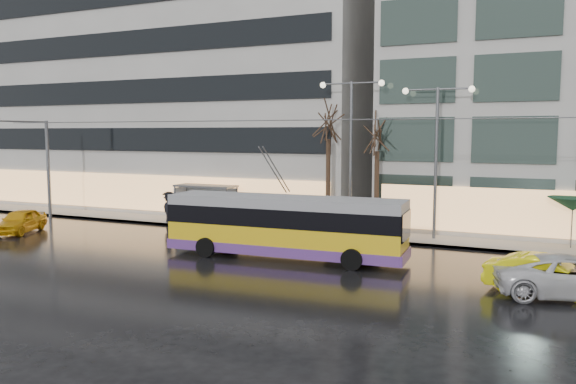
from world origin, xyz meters
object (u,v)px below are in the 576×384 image
Objects in this scene: trolleybus at (285,228)px; bus_shelter at (202,195)px; taxi_a at (20,221)px; street_lamp_near at (351,135)px.

bus_shelter is at bearing 141.99° from trolleybus.
trolleybus is 17.82m from taxi_a.
trolleybus reaches higher than taxi_a.
street_lamp_near reaches higher than trolleybus.
trolleybus is 11.94m from bus_shelter.
trolleybus is 2.82× the size of taxi_a.
street_lamp_near is 2.13× the size of taxi_a.
bus_shelter is 11.14m from street_lamp_near.
trolleybus is 8.77m from street_lamp_near.
street_lamp_near is (10.38, 0.11, 4.03)m from bus_shelter.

